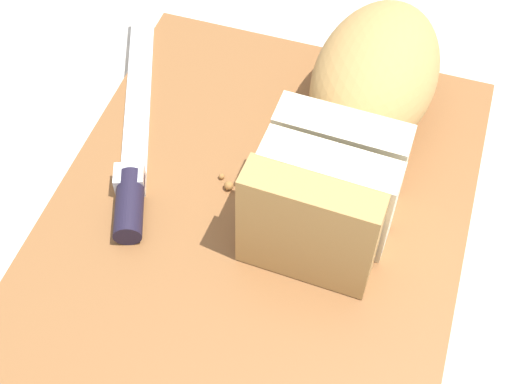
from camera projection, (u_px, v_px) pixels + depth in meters
name	position (u px, v px, depth m)	size (l,w,h in m)	color
ground_plane	(256.00, 232.00, 0.57)	(3.00, 3.00, 0.00)	beige
cutting_board	(256.00, 224.00, 0.56)	(0.39, 0.31, 0.02)	brown
bread_loaf	(360.00, 112.00, 0.55)	(0.26, 0.13, 0.09)	tan
bread_knife	(133.00, 164.00, 0.57)	(0.26, 0.10, 0.02)	silver
crumb_near_knife	(222.00, 176.00, 0.57)	(0.00, 0.00, 0.00)	#996633
crumb_near_loaf	(308.00, 204.00, 0.55)	(0.01, 0.01, 0.01)	#996633
crumb_stray_left	(229.00, 186.00, 0.56)	(0.01, 0.01, 0.01)	#996633
crumb_stray_right	(338.00, 168.00, 0.58)	(0.00, 0.00, 0.00)	#996633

